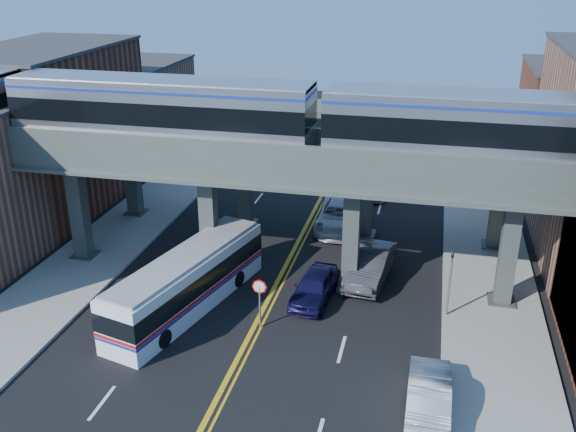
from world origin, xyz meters
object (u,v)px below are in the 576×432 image
at_px(stop_sign, 260,296).
at_px(car_lane_c, 340,216).
at_px(car_lane_a, 315,287).
at_px(traffic_signal, 450,277).
at_px(transit_bus, 187,282).
at_px(transit_train, 161,109).
at_px(car_lane_b, 370,265).
at_px(car_parked_curb, 429,392).
at_px(car_lane_d, 375,184).

relative_size(stop_sign, car_lane_c, 0.43).
bearing_deg(car_lane_a, traffic_signal, 3.48).
xyz_separation_m(transit_bus, car_lane_c, (6.04, 11.89, -0.60)).
distance_m(traffic_signal, car_lane_c, 12.18).
xyz_separation_m(traffic_signal, transit_bus, (-13.02, -2.01, -0.84)).
height_order(transit_train, car_lane_b, transit_train).
relative_size(stop_sign, car_lane_a, 0.57).
xyz_separation_m(transit_train, car_lane_c, (8.55, 7.88, -8.52)).
xyz_separation_m(car_lane_a, car_parked_curb, (6.11, -7.53, 0.01)).
xyz_separation_m(stop_sign, car_parked_curb, (8.20, -4.32, -0.96)).
relative_size(transit_bus, car_lane_c, 1.84).
bearing_deg(stop_sign, car_lane_a, 57.00).
distance_m(car_lane_a, car_lane_b, 3.88).
relative_size(stop_sign, car_lane_b, 0.48).
bearing_deg(stop_sign, car_lane_c, 81.52).
relative_size(stop_sign, traffic_signal, 0.64).
xyz_separation_m(stop_sign, car_lane_d, (3.55, 20.06, -1.02)).
bearing_deg(car_lane_c, transit_train, -139.21).
bearing_deg(car_lane_b, car_parked_curb, -64.49).
distance_m(stop_sign, car_lane_d, 20.39).
bearing_deg(car_lane_d, transit_bus, -108.87).
distance_m(stop_sign, car_parked_curb, 9.32).
bearing_deg(car_lane_c, car_parked_curb, -71.82).
bearing_deg(car_lane_a, transit_train, 173.74).
bearing_deg(transit_train, transit_bus, -57.98).
bearing_deg(traffic_signal, car_lane_a, 178.18).
relative_size(transit_bus, car_parked_curb, 2.34).
relative_size(traffic_signal, transit_bus, 0.36).
height_order(transit_bus, car_lane_a, transit_bus).
relative_size(car_lane_d, car_parked_curb, 1.06).
distance_m(transit_bus, car_lane_c, 13.35).
distance_m(traffic_signal, transit_bus, 13.20).
distance_m(transit_train, car_lane_c, 14.41).
relative_size(transit_train, car_parked_curb, 10.35).
bearing_deg(transit_bus, car_lane_b, -45.51).
distance_m(car_lane_b, car_lane_d, 14.02).
relative_size(car_lane_a, car_parked_curb, 0.96).
height_order(car_lane_a, car_lane_d, car_lane_a).
bearing_deg(transit_train, stop_sign, -37.04).
bearing_deg(car_lane_d, car_lane_a, -91.92).
bearing_deg(car_parked_curb, car_lane_a, -51.12).
height_order(transit_bus, car_lane_b, transit_bus).
height_order(stop_sign, transit_bus, transit_bus).
distance_m(stop_sign, car_lane_c, 13.05).
relative_size(traffic_signal, car_lane_c, 0.67).
xyz_separation_m(transit_bus, car_lane_d, (7.67, 19.07, -0.71)).
relative_size(transit_train, car_lane_c, 8.13).
height_order(transit_bus, car_lane_d, transit_bus).
height_order(car_lane_a, car_parked_curb, car_parked_curb).
bearing_deg(traffic_signal, car_parked_curb, -95.46).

